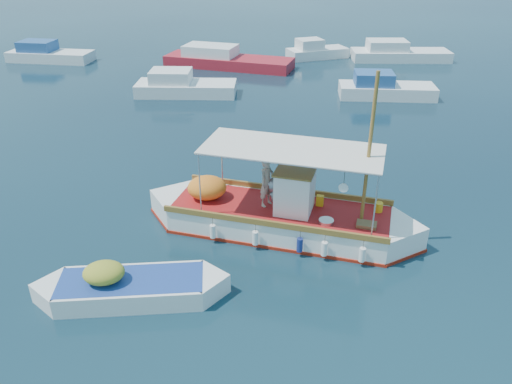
{
  "coord_description": "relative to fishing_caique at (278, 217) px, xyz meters",
  "views": [
    {
      "loc": [
        -2.63,
        -15.61,
        9.57
      ],
      "look_at": [
        -1.58,
        0.0,
        1.31
      ],
      "focal_mm": 35.0,
      "sensor_mm": 36.0,
      "label": 1
    }
  ],
  "objects": [
    {
      "name": "dinghy",
      "position": [
        -4.71,
        -3.4,
        -0.25
      ],
      "size": [
        5.76,
        1.68,
        1.4
      ],
      "rotation": [
        0.0,
        0.0,
        0.02
      ],
      "color": "white",
      "rests_on": "ground"
    },
    {
      "name": "fishing_caique",
      "position": [
        0.0,
        0.0,
        0.0
      ],
      "size": [
        9.48,
        5.06,
        6.14
      ],
      "rotation": [
        0.0,
        0.0,
        -0.34
      ],
      "color": "white",
      "rests_on": "ground"
    },
    {
      "name": "bg_boat_far_w",
      "position": [
        -16.0,
        27.11,
        -0.05
      ],
      "size": [
        7.11,
        3.71,
        1.8
      ],
      "rotation": [
        0.0,
        0.0,
        -0.22
      ],
      "color": "silver",
      "rests_on": "ground"
    },
    {
      "name": "bg_boat_far_n",
      "position": [
        5.99,
        26.68,
        -0.05
      ],
      "size": [
        5.31,
        3.27,
        1.8
      ],
      "rotation": [
        0.0,
        0.0,
        0.27
      ],
      "color": "silver",
      "rests_on": "ground"
    },
    {
      "name": "bg_boat_n",
      "position": [
        -1.61,
        24.19,
        -0.05
      ],
      "size": [
        10.31,
        6.24,
        1.8
      ],
      "rotation": [
        0.0,
        0.0,
        -0.37
      ],
      "color": "maroon",
      "rests_on": "ground"
    },
    {
      "name": "bg_boat_e",
      "position": [
        12.58,
        25.53,
        -0.05
      ],
      "size": [
        8.04,
        3.2,
        1.8
      ],
      "rotation": [
        0.0,
        0.0,
        -0.08
      ],
      "color": "silver",
      "rests_on": "ground"
    },
    {
      "name": "bg_boat_nw",
      "position": [
        -4.41,
        16.94,
        -0.05
      ],
      "size": [
        6.6,
        3.01,
        1.8
      ],
      "rotation": [
        0.0,
        0.0,
        -0.1
      ],
      "color": "silver",
      "rests_on": "ground"
    },
    {
      "name": "bg_boat_ne",
      "position": [
        8.46,
        15.53,
        -0.05
      ],
      "size": [
        6.24,
        3.0,
        1.8
      ],
      "rotation": [
        0.0,
        0.0,
        -0.14
      ],
      "color": "silver",
      "rests_on": "ground"
    },
    {
      "name": "ground",
      "position": [
        0.82,
        0.47,
        -0.54
      ],
      "size": [
        160.0,
        160.0,
        0.0
      ],
      "primitive_type": "plane",
      "color": "black",
      "rests_on": "ground"
    }
  ]
}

